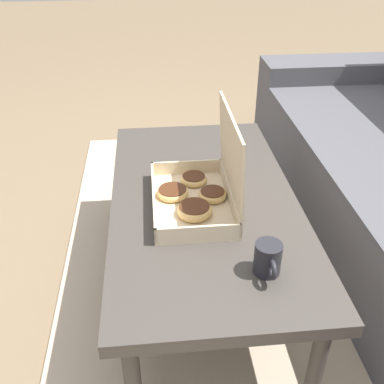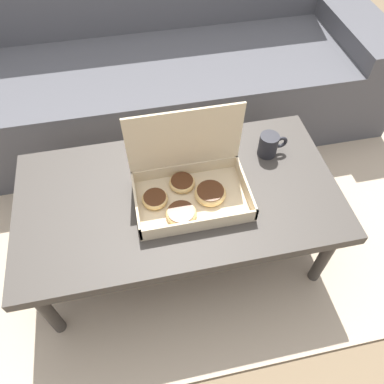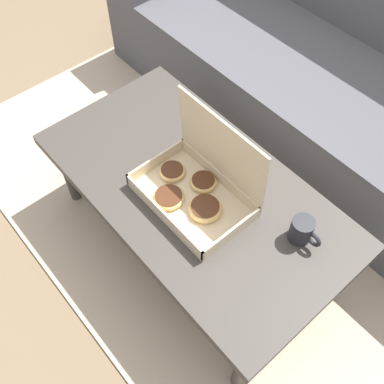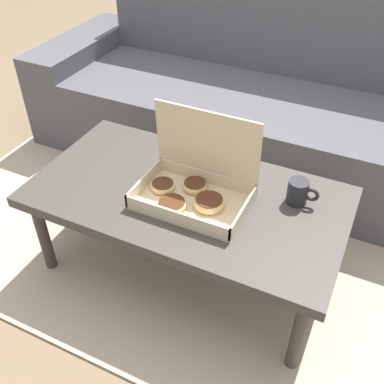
% 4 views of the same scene
% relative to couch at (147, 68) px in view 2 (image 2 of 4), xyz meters
% --- Properties ---
extents(ground_plane, '(12.00, 12.00, 0.00)m').
position_rel_couch_xyz_m(ground_plane, '(0.00, -0.81, -0.30)').
color(ground_plane, '#756047').
extents(area_rug, '(2.50, 1.85, 0.01)m').
position_rel_couch_xyz_m(area_rug, '(0.00, -0.51, -0.29)').
color(area_rug, tan).
rests_on(area_rug, ground_plane).
extents(couch, '(2.38, 0.80, 0.89)m').
position_rel_couch_xyz_m(couch, '(0.00, 0.00, 0.00)').
color(couch, '#4C4C51').
rests_on(couch, ground_plane).
extents(coffee_table, '(1.13, 0.60, 0.39)m').
position_rel_couch_xyz_m(coffee_table, '(0.00, -0.91, 0.06)').
color(coffee_table, '#3D3833').
rests_on(coffee_table, ground_plane).
extents(pastry_box, '(0.38, 0.25, 0.31)m').
position_rel_couch_xyz_m(pastry_box, '(0.03, -0.92, 0.15)').
color(pastry_box, beige).
rests_on(pastry_box, coffee_table).
extents(coffee_mug, '(0.11, 0.07, 0.09)m').
position_rel_couch_xyz_m(coffee_mug, '(0.37, -0.79, 0.14)').
color(coffee_mug, '#232328').
rests_on(coffee_mug, coffee_table).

